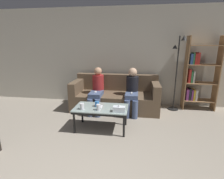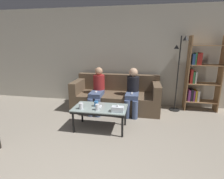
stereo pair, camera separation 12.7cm
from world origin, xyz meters
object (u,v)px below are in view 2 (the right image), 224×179
(tissue_box, at_px, (118,109))
(standing_lamp, at_px, (179,66))
(seated_person_left_end, at_px, (98,89))
(game_remote, at_px, (100,107))
(coffee_table, at_px, (100,109))
(couch, at_px, (116,97))
(cup_far_center, at_px, (97,107))
(bookshelf, at_px, (199,76))
(cup_near_left, at_px, (81,106))
(cup_near_right, at_px, (96,104))
(seated_person_mid_left, at_px, (132,90))

(tissue_box, relative_size, standing_lamp, 0.12)
(seated_person_left_end, bearing_deg, standing_lamp, 11.86)
(game_remote, bearing_deg, coffee_table, 86.42)
(couch, bearing_deg, seated_person_left_end, -149.48)
(game_remote, bearing_deg, seated_person_left_end, 107.74)
(cup_far_center, xyz_separation_m, tissue_box, (0.39, -0.02, -0.00))
(game_remote, height_order, bookshelf, bookshelf)
(couch, bearing_deg, tissue_box, -79.94)
(cup_near_left, xyz_separation_m, cup_far_center, (0.32, 0.00, -0.00))
(cup_near_right, height_order, cup_far_center, cup_far_center)
(cup_near_right, bearing_deg, coffee_table, -25.76)
(tissue_box, xyz_separation_m, game_remote, (-0.37, 0.17, -0.04))
(coffee_table, bearing_deg, standing_lamp, 38.98)
(cup_near_right, distance_m, seated_person_mid_left, 1.11)
(bookshelf, xyz_separation_m, seated_person_left_end, (-2.47, -0.55, -0.30))
(game_remote, bearing_deg, tissue_box, -24.07)
(couch, distance_m, tissue_box, 1.38)
(bookshelf, bearing_deg, seated_person_left_end, -167.41)
(game_remote, distance_m, seated_person_left_end, 0.98)
(couch, relative_size, cup_far_center, 19.39)
(tissue_box, distance_m, bookshelf, 2.46)
(tissue_box, bearing_deg, standing_lamp, 49.61)
(coffee_table, bearing_deg, cup_near_right, 154.24)
(couch, relative_size, bookshelf, 1.18)
(bookshelf, bearing_deg, cup_near_right, -147.60)
(couch, distance_m, bookshelf, 2.13)
(coffee_table, distance_m, bookshelf, 2.66)
(coffee_table, height_order, standing_lamp, standing_lamp)
(tissue_box, bearing_deg, coffee_table, 155.93)
(cup_near_left, bearing_deg, couch, 70.67)
(coffee_table, distance_m, cup_near_left, 0.38)
(bookshelf, relative_size, seated_person_mid_left, 1.68)
(cup_near_left, relative_size, seated_person_mid_left, 0.11)
(game_remote, xyz_separation_m, seated_person_mid_left, (0.56, 0.94, 0.11))
(cup_near_left, bearing_deg, seated_person_left_end, 88.01)
(game_remote, bearing_deg, seated_person_mid_left, 59.15)
(seated_person_left_end, bearing_deg, cup_near_right, -76.83)
(cup_near_right, bearing_deg, cup_near_left, -141.23)
(couch, distance_m, cup_far_center, 1.35)
(game_remote, height_order, seated_person_mid_left, seated_person_mid_left)
(coffee_table, xyz_separation_m, cup_near_left, (-0.33, -0.15, 0.10))
(seated_person_mid_left, bearing_deg, game_remote, -120.85)
(standing_lamp, xyz_separation_m, seated_person_left_end, (-1.95, -0.41, -0.56))
(cup_far_center, xyz_separation_m, seated_person_mid_left, (0.58, 1.09, 0.07))
(couch, bearing_deg, bookshelf, 8.31)
(bookshelf, relative_size, standing_lamp, 1.00)
(cup_far_center, distance_m, seated_person_left_end, 1.11)
(couch, xyz_separation_m, tissue_box, (0.24, -1.35, 0.19))
(coffee_table, bearing_deg, seated_person_mid_left, 59.15)
(cup_far_center, bearing_deg, cup_near_left, -179.29)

